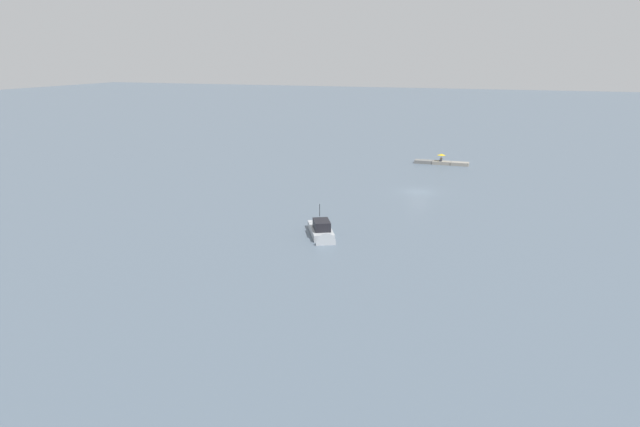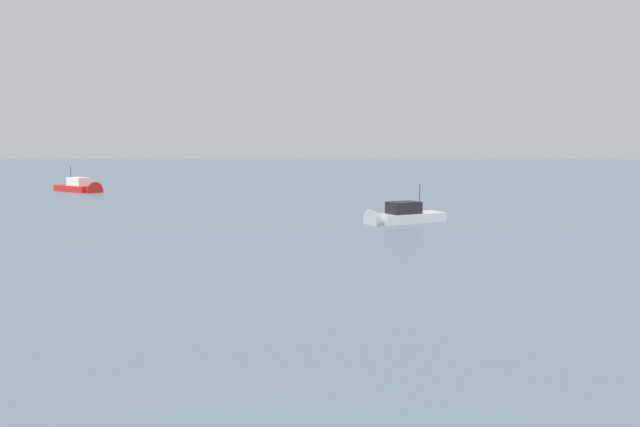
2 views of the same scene
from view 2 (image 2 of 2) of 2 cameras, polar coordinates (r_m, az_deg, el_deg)
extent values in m
cube|color=#ADB2B7|center=(45.45, 9.22, -0.56)|extent=(4.48, 6.05, 0.95)
cone|color=#ADB2B7|center=(43.84, 6.20, -0.78)|extent=(2.71, 2.70, 2.01)
cube|color=black|center=(44.94, 8.54, 0.60)|extent=(2.57, 2.97, 0.95)
cube|color=#283847|center=(44.54, 7.82, 0.62)|extent=(1.40, 0.79, 0.67)
cylinder|color=black|center=(45.75, 10.14, 2.11)|extent=(0.06, 0.06, 1.33)
cube|color=red|center=(83.18, -23.66, 2.26)|extent=(5.78, 6.91, 1.11)
cone|color=red|center=(80.36, -22.40, 2.18)|extent=(3.26, 3.26, 2.35)
cube|color=silver|center=(82.43, -23.40, 3.01)|extent=(3.19, 3.48, 1.11)
cube|color=#283847|center=(81.75, -23.10, 3.04)|extent=(1.54, 1.10, 0.78)
cylinder|color=black|center=(83.90, -24.10, 3.95)|extent=(0.07, 0.07, 1.56)
camera|label=1|loc=(55.20, -63.17, 15.96)|focal=32.47mm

